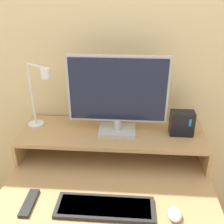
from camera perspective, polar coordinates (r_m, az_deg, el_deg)
name	(u,v)px	position (r m, az deg, el deg)	size (l,w,h in m)	color
wall_back	(115,56)	(1.53, 0.56, 12.10)	(6.00, 0.05, 2.50)	beige
desk	(109,206)	(1.56, -0.57, -19.81)	(1.04, 0.73, 0.72)	tan
monitor_shelf	(112,135)	(1.50, -0.01, -5.08)	(1.04, 0.34, 0.15)	tan
monitor	(118,94)	(1.38, 1.24, 3.99)	(0.53, 0.15, 0.44)	#BCBCC1
desk_lamp	(39,95)	(1.48, -15.58, 3.65)	(0.19, 0.15, 0.38)	silver
router_dock	(182,123)	(1.48, 14.94, -2.35)	(0.13, 0.08, 0.14)	black
keyboard	(106,207)	(1.24, -1.38, -20.03)	(0.44, 0.15, 0.02)	#282828
mouse	(175,214)	(1.23, 13.49, -20.83)	(0.06, 0.08, 0.04)	silver
remote_control	(29,203)	(1.31, -17.56, -18.33)	(0.05, 0.16, 0.02)	black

